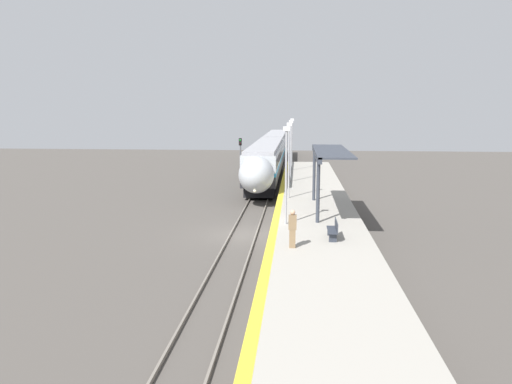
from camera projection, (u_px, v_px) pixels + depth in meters
ground_plane at (244, 235)px, 28.35m from camera, size 120.00×120.00×0.00m
rail_left at (231, 233)px, 28.39m from camera, size 0.08×90.00×0.15m
rail_right at (256, 234)px, 28.27m from camera, size 0.08×90.00×0.15m
train at (272, 152)px, 57.57m from camera, size 2.75×46.42×3.88m
platform_right at (317, 228)px, 27.93m from camera, size 5.03×64.00×0.91m
platform_bench at (334, 229)px, 23.83m from camera, size 0.44×1.67×0.89m
person_waiting at (292, 228)px, 22.23m from camera, size 0.36×0.23×1.73m
railway_signal at (240, 155)px, 48.69m from camera, size 0.28×0.28×4.29m
lamppost_near at (286, 169)px, 26.57m from camera, size 0.36×0.20×5.25m
lamppost_mid at (289, 155)px, 34.61m from camera, size 0.36×0.20×5.25m
lamppost_far at (291, 147)px, 42.66m from camera, size 0.36×0.20×5.25m
lamppost_farthest at (292, 141)px, 50.71m from camera, size 0.36×0.20×5.25m
station_canopy at (326, 154)px, 30.15m from camera, size 2.02×9.89×3.72m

